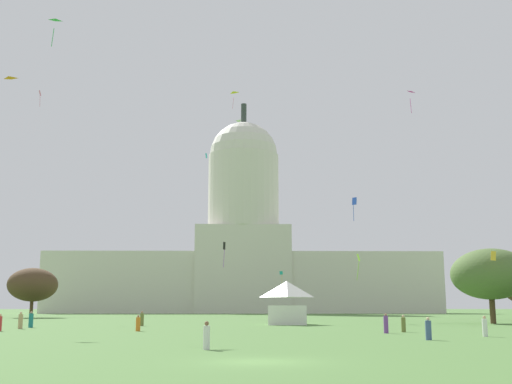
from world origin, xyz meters
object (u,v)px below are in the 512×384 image
Objects in this scene: person_tan_lawn_far_left at (21,321)px; person_orange_aisle_center at (138,324)px; kite_lime_low at (358,260)px; kite_gold_low at (493,256)px; kite_cyan_high at (206,156)px; person_white_front_right at (207,337)px; kite_white_high at (241,122)px; kite_yellow_high at (233,94)px; person_olive_deep_crowd at (142,319)px; tree_east_mid at (490,274)px; kite_turquoise_low at (281,274)px; event_tent at (287,302)px; person_white_back_left at (485,327)px; kite_blue_low at (354,203)px; kite_green_mid at (55,23)px; person_denim_back_center at (428,330)px; kite_orange_mid at (8,79)px; kite_black_low at (224,249)px; tree_west_mid at (33,285)px; person_red_mid_left at (0,323)px; kite_pink_high at (40,95)px; capitol_building at (243,251)px; person_purple_front_center at (386,324)px; person_teal_mid_center at (31,320)px; kite_magenta_high at (408,94)px; person_olive_near_tree_east at (403,324)px.

person_tan_lawn_far_left reaches higher than person_orange_aisle_center.
kite_gold_low is at bearing 115.74° from kite_lime_low.
person_white_front_right is at bearing 21.43° from kite_cyan_high.
kite_white_high reaches higher than person_white_front_right.
person_tan_lawn_far_left is 0.48× the size of kite_yellow_high.
tree_east_mid is at bearing -146.39° from person_olive_deep_crowd.
kite_cyan_high is 46.43m from kite_turquoise_low.
kite_turquoise_low is at bearing 169.49° from kite_cyan_high.
kite_lime_low is 63.56m from kite_yellow_high.
event_tent is 33.65m from person_white_back_left.
kite_blue_low is 46.18m from kite_green_mid.
event_tent is at bearing 175.63° from person_white_back_left.
kite_orange_mid is (-39.60, 24.37, 27.05)m from person_denim_back_center.
tree_west_mid is at bearing -111.31° from kite_black_low.
event_tent is 11.93m from kite_lime_low.
person_red_mid_left is 57.19m from kite_gold_low.
kite_lime_low is 87.91m from kite_turquoise_low.
person_red_mid_left is at bearing 149.17° from person_denim_back_center.
kite_pink_high is (-48.62, -57.75, 30.70)m from kite_turquoise_low.
person_white_front_right is 0.42× the size of kite_yellow_high.
kite_pink_high is (-43.86, 33.76, 38.63)m from event_tent.
capitol_building is 131.70m from kite_green_mid.
event_tent is 3.58× the size of person_purple_front_center.
kite_black_low is (-21.99, 63.07, 11.56)m from person_white_back_left.
person_purple_front_center is at bearing -132.53° from kite_white_high.
kite_cyan_high is 0.35× the size of kite_lime_low.
capitol_building is 85.60m from kite_black_low.
kite_lime_low is at bearing 29.69° from person_tan_lawn_far_left.
kite_black_low is (8.34, 37.04, 11.51)m from person_olive_deep_crowd.
kite_blue_low is (25.51, 28.68, 16.03)m from person_orange_aisle_center.
person_tan_lawn_far_left is 0.38× the size of kite_black_low.
kite_gold_low is 56.78m from kite_white_high.
kite_lime_low is at bearing -145.07° from person_teal_mid_center.
person_orange_aisle_center is 1.09× the size of kite_white_high.
kite_orange_mid is at bearing -24.89° from kite_lime_low.
tree_west_mid is at bearing 41.21° from kite_blue_low.
kite_lime_low is (25.02, 24.01, 7.63)m from person_orange_aisle_center.
person_red_mid_left is (-22.42, -137.19, -18.50)m from capitol_building.
event_tent is at bearing 29.22° from kite_orange_mid.
person_white_front_right is at bearing -90.63° from capitol_building.
kite_lime_low is 0.96× the size of kite_yellow_high.
tree_west_mid is at bearing 93.39° from kite_green_mid.
tree_west_mid is 3.71× the size of kite_yellow_high.
kite_gold_low is 59.82m from kite_green_mid.
person_denim_back_center is 39.25m from kite_gold_low.
person_white_front_right is at bearing 142.58° from person_red_mid_left.
person_teal_mid_center is at bearing -1.25° from kite_magenta_high.
kite_blue_low is (1.47, 31.20, 16.00)m from person_olive_near_tree_east.
kite_green_mid reaches higher than person_olive_near_tree_east.
person_teal_mid_center is 107.44m from kite_turquoise_low.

